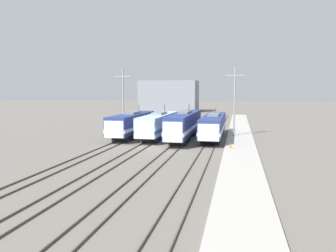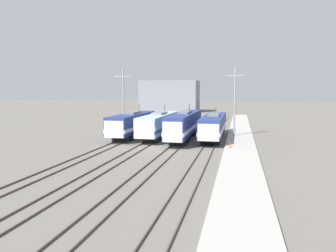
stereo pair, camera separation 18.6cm
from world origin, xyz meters
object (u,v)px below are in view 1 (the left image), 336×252
object	(u,v)px
locomotive_center_left	(159,124)
catenary_tower_left	(123,99)
traffic_cone	(230,145)
locomotive_far_left	(131,124)
locomotive_center_right	(184,125)
catenary_tower_right	(234,100)
locomotive_far_right	(213,126)

from	to	relation	value
locomotive_center_left	catenary_tower_left	size ratio (longest dim) A/B	1.57
locomotive_center_left	catenary_tower_left	distance (m)	8.55
locomotive_center_left	traffic_cone	bearing A→B (deg)	-37.51
locomotive_far_left	catenary_tower_left	size ratio (longest dim) A/B	1.46
catenary_tower_left	traffic_cone	xyz separation A→B (m)	(18.50, -11.84, -5.41)
locomotive_far_left	traffic_cone	world-z (taller)	locomotive_far_left
locomotive_center_left	locomotive_center_right	distance (m)	4.50
locomotive_far_left	locomotive_center_right	distance (m)	8.70
locomotive_center_left	traffic_cone	size ratio (longest dim) A/B	27.03
locomotive_center_right	locomotive_far_left	bearing A→B (deg)	176.71
locomotive_center_left	catenary_tower_right	xyz separation A→B (m)	(11.78, 3.01, 3.89)
locomotive_center_left	catenary_tower_right	distance (m)	12.76
locomotive_center_left	catenary_tower_left	world-z (taller)	catenary_tower_left
catenary_tower_left	locomotive_far_left	bearing A→B (deg)	-54.21
locomotive_center_left	locomotive_center_right	bearing A→B (deg)	-14.94
catenary_tower_left	traffic_cone	world-z (taller)	catenary_tower_left
locomotive_center_right	catenary_tower_left	xyz separation A→B (m)	(-11.34, 4.17, 3.74)
catenary_tower_right	locomotive_far_right	bearing A→B (deg)	-137.51
locomotive_far_left	traffic_cone	xyz separation A→B (m)	(15.85, -8.17, -1.54)
locomotive_center_left	locomotive_far_right	bearing A→B (deg)	1.22
locomotive_far_left	catenary_tower_right	bearing A→B (deg)	12.83
catenary_tower_left	traffic_cone	size ratio (longest dim) A/B	17.25
locomotive_center_left	locomotive_far_right	size ratio (longest dim) A/B	0.96
locomotive_center_left	locomotive_center_right	world-z (taller)	locomotive_center_right
locomotive_far_left	locomotive_center_left	world-z (taller)	locomotive_center_left
locomotive_far_left	locomotive_far_right	distance (m)	13.06
locomotive_far_left	catenary_tower_left	xyz separation A→B (m)	(-2.65, 3.67, 3.87)
locomotive_far_right	catenary_tower_left	world-z (taller)	catenary_tower_left
locomotive_far_right	locomotive_center_left	bearing A→B (deg)	-178.78
locomotive_far_left	locomotive_center_right	world-z (taller)	locomotive_center_right
locomotive_center_right	locomotive_far_right	world-z (taller)	locomotive_center_right
locomotive_far_right	catenary_tower_right	world-z (taller)	catenary_tower_right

